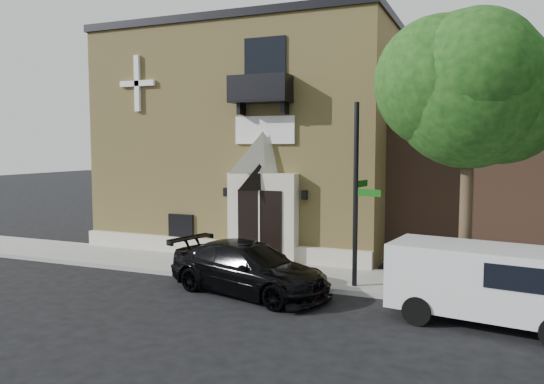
# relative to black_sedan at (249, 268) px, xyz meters

# --- Properties ---
(ground) EXTENTS (120.00, 120.00, 0.00)m
(ground) POSITION_rel_black_sedan_xyz_m (-0.12, 0.89, -0.75)
(ground) COLOR black
(ground) RESTS_ON ground
(sidewalk) EXTENTS (42.00, 3.00, 0.15)m
(sidewalk) POSITION_rel_black_sedan_xyz_m (0.88, 2.39, -0.67)
(sidewalk) COLOR gray
(sidewalk) RESTS_ON ground
(church) EXTENTS (12.20, 11.01, 9.30)m
(church) POSITION_rel_black_sedan_xyz_m (-3.10, 8.84, 3.89)
(church) COLOR tan
(church) RESTS_ON ground
(street_tree_left) EXTENTS (4.97, 4.38, 7.77)m
(street_tree_left) POSITION_rel_black_sedan_xyz_m (5.91, 1.24, 5.12)
(street_tree_left) COLOR #38281C
(street_tree_left) RESTS_ON sidewalk
(black_sedan) EXTENTS (5.53, 3.34, 1.50)m
(black_sedan) POSITION_rel_black_sedan_xyz_m (0.00, 0.00, 0.00)
(black_sedan) COLOR black
(black_sedan) RESTS_ON ground
(cargo_van) EXTENTS (4.91, 2.55, 1.91)m
(cargo_van) POSITION_rel_black_sedan_xyz_m (6.72, -0.35, 0.32)
(cargo_van) COLOR silver
(cargo_van) RESTS_ON ground
(street_sign) EXTENTS (0.86, 0.96, 5.46)m
(street_sign) POSITION_rel_black_sedan_xyz_m (2.83, 1.49, 2.15)
(street_sign) COLOR black
(street_sign) RESTS_ON sidewalk
(fire_hydrant) EXTENTS (0.42, 0.33, 0.73)m
(fire_hydrant) POSITION_rel_black_sedan_xyz_m (5.84, 1.19, -0.24)
(fire_hydrant) COLOR #BB1B09
(fire_hydrant) RESTS_ON sidewalk
(dumpster) EXTENTS (1.96, 1.36, 1.17)m
(dumpster) POSITION_rel_black_sedan_xyz_m (6.86, 1.75, -0.00)
(dumpster) COLOR #0F3A1D
(dumpster) RESTS_ON sidewalk
(planter) EXTENTS (0.77, 0.71, 0.73)m
(planter) POSITION_rel_black_sedan_xyz_m (-0.91, 3.43, -0.23)
(planter) COLOR #426F35
(planter) RESTS_ON sidewalk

